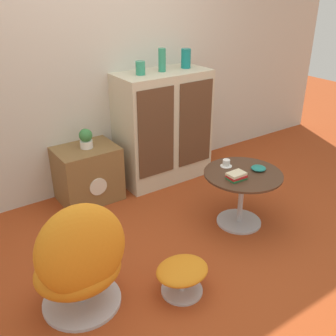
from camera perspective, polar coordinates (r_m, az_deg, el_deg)
name	(u,v)px	position (r m, az deg, el deg)	size (l,w,h in m)	color
ground_plane	(193,252)	(3.22, 3.67, -12.08)	(12.00, 12.00, 0.00)	#9E3D19
wall_back	(98,58)	(3.89, -10.16, 15.49)	(6.40, 0.06, 2.60)	beige
sideboard	(163,127)	(4.11, -0.73, 5.97)	(0.96, 0.49, 1.15)	beige
tv_console	(88,174)	(3.87, -11.55, -0.82)	(0.57, 0.45, 0.54)	brown
egg_chair	(80,262)	(2.58, -12.65, -13.10)	(0.58, 0.55, 0.81)	#B7B7BC
ottoman	(182,273)	(2.78, 2.07, -15.03)	(0.37, 0.32, 0.23)	#B7B7BC
coffee_table	(242,189)	(3.44, 10.65, -2.96)	(0.66, 0.66, 0.50)	#B7B7BC
vase_leftmost	(140,68)	(3.81, -4.03, 14.28)	(0.09, 0.09, 0.13)	#2D8E6B
vase_inner_left	(162,60)	(3.93, -0.87, 15.41)	(0.07, 0.07, 0.22)	#2D8E6B
vase_inner_right	(186,58)	(4.10, 2.62, 15.61)	(0.10, 0.10, 0.19)	#147A75
potted_plant	(86,138)	(3.73, -11.83, 4.23)	(0.12, 0.12, 0.19)	silver
teacup	(226,164)	(3.45, 8.46, 0.63)	(0.10, 0.10, 0.06)	white
book_stack	(236,176)	(3.24, 9.91, -1.15)	(0.16, 0.12, 0.06)	#237038
bowl	(258,168)	(3.44, 12.99, -0.02)	(0.13, 0.13, 0.04)	#1E7A70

